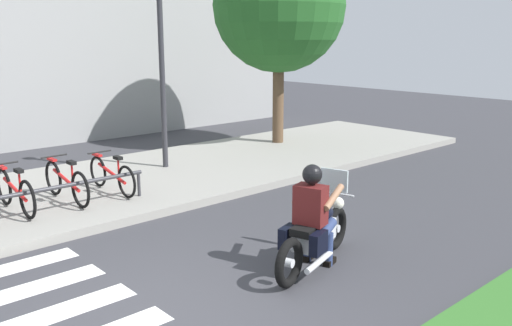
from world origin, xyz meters
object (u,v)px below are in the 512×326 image
at_px(bicycle_2, 15,191).
at_px(tree_near_rack, 279,6).
at_px(bicycle_4, 112,175).
at_px(motorcycle, 315,234).
at_px(rider, 313,209).
at_px(bicycle_3, 66,182).
at_px(street_lamp, 162,62).
at_px(bike_rack, 27,195).

height_order(bicycle_2, tree_near_rack, tree_near_rack).
bearing_deg(bicycle_4, motorcycle, -83.13).
height_order(motorcycle, bicycle_2, motorcycle).
bearing_deg(rider, bicycle_3, 106.36).
height_order(street_lamp, tree_near_rack, tree_near_rack).
relative_size(bicycle_3, tree_near_rack, 0.31).
bearing_deg(tree_near_rack, rider, -131.04).
relative_size(bicycle_4, street_lamp, 0.41).
distance_m(bicycle_3, bicycle_4, 0.88).
xyz_separation_m(motorcycle, tree_near_rack, (5.26, 6.11, 3.34)).
bearing_deg(bicycle_3, motorcycle, -72.71).
xyz_separation_m(rider, tree_near_rack, (5.33, 6.12, 2.98)).
xyz_separation_m(bike_rack, tree_near_rack, (7.57, 2.05, 3.23)).
distance_m(motorcycle, tree_near_rack, 8.72).
distance_m(bicycle_2, tree_near_rack, 8.39).
bearing_deg(bicycle_2, motorcycle, -63.34).
distance_m(rider, bicycle_4, 4.67).
relative_size(bicycle_2, bicycle_4, 1.00).
xyz_separation_m(bicycle_2, tree_near_rack, (7.57, 1.49, 3.30)).
height_order(motorcycle, street_lamp, street_lamp).
bearing_deg(bike_rack, bicycle_2, 90.01).
relative_size(motorcycle, bicycle_2, 1.20).
distance_m(motorcycle, rider, 0.37).
xyz_separation_m(bicycle_3, bicycle_4, (0.88, 0.00, -0.02)).
height_order(motorcycle, rider, rider).
bearing_deg(street_lamp, bicycle_4, -149.97).
relative_size(bicycle_2, bicycle_3, 0.97).
distance_m(bicycle_2, bicycle_3, 0.88).
height_order(bicycle_2, bike_rack, bicycle_2).
height_order(motorcycle, tree_near_rack, tree_near_rack).
relative_size(motorcycle, bicycle_3, 1.17).
bearing_deg(tree_near_rack, bicycle_4, -165.62).
bearing_deg(rider, bike_rack, 118.78).
height_order(bicycle_4, bike_rack, bicycle_4).
xyz_separation_m(rider, bike_rack, (-2.24, 4.08, -0.25)).
bearing_deg(bicycle_2, street_lamp, 16.66).
bearing_deg(bicycle_3, bike_rack, -147.80).
bearing_deg(bicycle_2, bicycle_4, 0.04).
bearing_deg(bicycle_3, bicycle_4, 0.06).
relative_size(rider, street_lamp, 0.35).
xyz_separation_m(bike_rack, street_lamp, (3.65, 1.65, 1.91)).
height_order(bicycle_3, bike_rack, bicycle_3).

